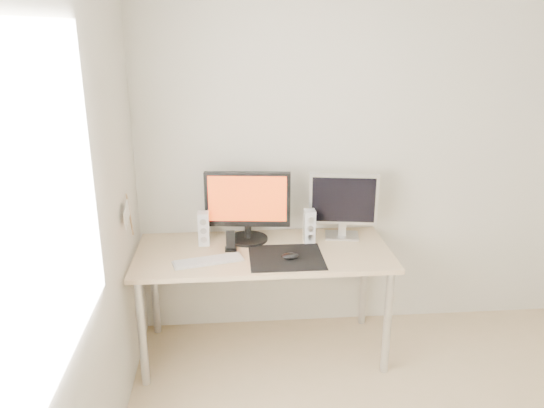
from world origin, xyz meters
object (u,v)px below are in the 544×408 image
desk (263,262)px  speaker_right (309,226)px  speaker_left (204,229)px  keyboard (208,261)px  second_monitor (343,203)px  phone_dock (231,244)px  main_monitor (248,204)px  mouse (290,256)px

desk → speaker_right: size_ratio=7.31×
speaker_left → keyboard: speaker_left is taller
second_monitor → speaker_right: second_monitor is taller
phone_dock → speaker_left: bearing=147.1°
main_monitor → desk: bearing=-62.6°
main_monitor → speaker_left: 0.32m
main_monitor → speaker_left: size_ratio=2.52×
mouse → desk: 0.24m
mouse → second_monitor: second_monitor is taller
main_monitor → phone_dock: 0.29m
second_monitor → mouse: bearing=-139.2°
speaker_left → keyboard: bearing=-83.1°
keyboard → speaker_right: bearing=21.6°
second_monitor → phone_dock: second_monitor is taller
second_monitor → phone_dock: bearing=-167.5°
main_monitor → keyboard: bearing=-128.9°
mouse → speaker_left: (-0.53, 0.28, 0.09)m
desk → speaker_right: 0.38m
mouse → main_monitor: main_monitor is taller
speaker_right → phone_dock: 0.53m
speaker_left → second_monitor: bearing=3.4°
second_monitor → speaker_left: size_ratio=2.06×
speaker_right → mouse: bearing=-120.5°
second_monitor → desk: bearing=-161.1°
desk → phone_dock: phone_dock is taller
mouse → desk: mouse is taller
desk → phone_dock: bearing=174.2°
phone_dock → main_monitor: bearing=52.4°
desk → main_monitor: bearing=117.4°
desk → second_monitor: bearing=18.9°
desk → second_monitor: 0.65m
speaker_right → speaker_left: bearing=178.8°
desk → keyboard: 0.38m
mouse → keyboard: (-0.49, 0.01, -0.01)m
speaker_left → phone_dock: size_ratio=1.67×
speaker_left → keyboard: (0.03, -0.27, -0.10)m
main_monitor → speaker_right: (0.40, -0.06, -0.14)m
mouse → phone_dock: (-0.36, 0.17, 0.02)m
speaker_left → main_monitor: bearing=8.1°
speaker_right → phone_dock: size_ratio=1.67×
speaker_right → second_monitor: bearing=16.7°
mouse → keyboard: size_ratio=0.24×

